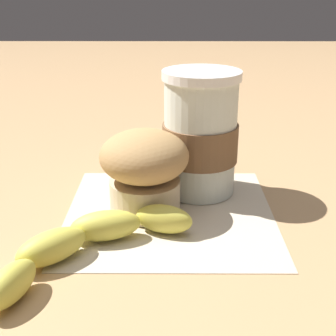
% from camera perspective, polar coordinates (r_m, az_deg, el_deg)
% --- Properties ---
extents(ground_plane, '(3.00, 3.00, 0.00)m').
position_cam_1_polar(ground_plane, '(0.52, -0.00, -5.60)').
color(ground_plane, tan).
extents(paper_napkin, '(0.23, 0.23, 0.00)m').
position_cam_1_polar(paper_napkin, '(0.52, -0.00, -5.53)').
color(paper_napkin, beige).
rests_on(paper_napkin, ground_plane).
extents(coffee_cup, '(0.09, 0.09, 0.15)m').
position_cam_1_polar(coffee_cup, '(0.55, 3.74, 4.05)').
color(coffee_cup, silver).
rests_on(coffee_cup, paper_napkin).
extents(muffin, '(0.10, 0.10, 0.09)m').
position_cam_1_polar(muffin, '(0.50, -3.12, -0.00)').
color(muffin, beige).
rests_on(muffin, paper_napkin).
extents(banana, '(0.16, 0.17, 0.03)m').
position_cam_1_polar(banana, '(0.45, -10.18, -8.68)').
color(banana, '#D6CC4C').
rests_on(banana, paper_napkin).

